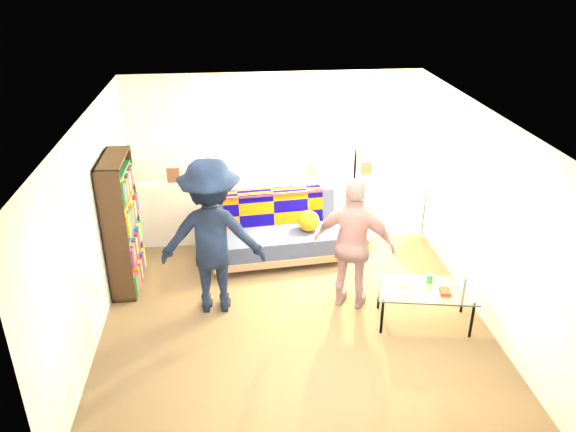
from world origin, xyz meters
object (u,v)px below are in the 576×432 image
at_px(bookshelf, 122,228).
at_px(person_right, 354,245).
at_px(person_left, 212,237).
at_px(coffee_table, 426,291).
at_px(futon_sofa, 278,233).
at_px(floor_lamp, 355,175).

xyz_separation_m(bookshelf, person_right, (2.83, -0.75, 0.01)).
distance_m(bookshelf, person_left, 1.32).
bearing_deg(bookshelf, person_left, -28.68).
relative_size(coffee_table, person_right, 0.72).
bearing_deg(bookshelf, person_right, -14.92).
bearing_deg(futon_sofa, bookshelf, -165.30).
xyz_separation_m(person_left, person_right, (1.67, -0.12, -0.13)).
distance_m(futon_sofa, floor_lamp, 1.38).
bearing_deg(person_right, bookshelf, 8.82).
xyz_separation_m(futon_sofa, bookshelf, (-2.02, -0.53, 0.45)).
height_order(coffee_table, person_right, person_right).
height_order(coffee_table, person_left, person_left).
bearing_deg(person_right, floor_lamp, -78.28).
xyz_separation_m(futon_sofa, floor_lamp, (1.12, 0.21, 0.76)).
bearing_deg(person_left, coffee_table, 169.74).
bearing_deg(person_right, person_left, 19.55).
relative_size(bookshelf, floor_lamp, 1.10).
bearing_deg(bookshelf, futon_sofa, 14.70).
distance_m(futon_sofa, person_right, 1.58).
xyz_separation_m(futon_sofa, person_right, (0.81, -1.28, 0.46)).
bearing_deg(coffee_table, person_left, 166.50).
distance_m(floor_lamp, person_left, 2.42).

